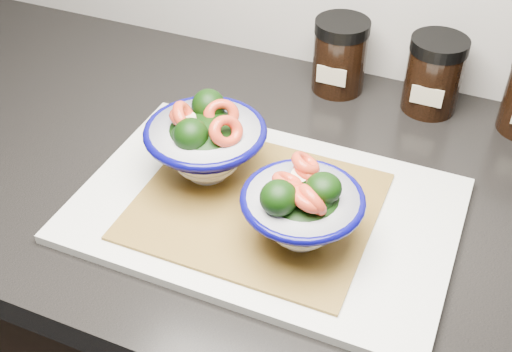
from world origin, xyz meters
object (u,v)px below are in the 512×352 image
at_px(cutting_board, 265,210).
at_px(spice_jar_a, 340,56).
at_px(bowl_right, 302,209).
at_px(spice_jar_b, 434,75).
at_px(bowl_left, 205,142).

relative_size(cutting_board, spice_jar_a, 3.98).
bearing_deg(spice_jar_a, bowl_right, -79.50).
bearing_deg(spice_jar_b, cutting_board, -113.72).
bearing_deg(bowl_left, bowl_right, -23.05).
height_order(bowl_left, spice_jar_b, bowl_left).
bearing_deg(spice_jar_b, bowl_right, -102.60).
xyz_separation_m(cutting_board, spice_jar_a, (-0.01, 0.31, 0.05)).
bearing_deg(spice_jar_b, bowl_left, -128.86).
bearing_deg(bowl_right, spice_jar_b, 77.40).
distance_m(cutting_board, spice_jar_b, 0.34).
height_order(bowl_left, spice_jar_a, bowl_left).
xyz_separation_m(bowl_left, spice_jar_a, (0.09, 0.28, -0.01)).
distance_m(bowl_left, spice_jar_b, 0.36).
distance_m(cutting_board, bowl_right, 0.09).
height_order(cutting_board, spice_jar_a, spice_jar_a).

